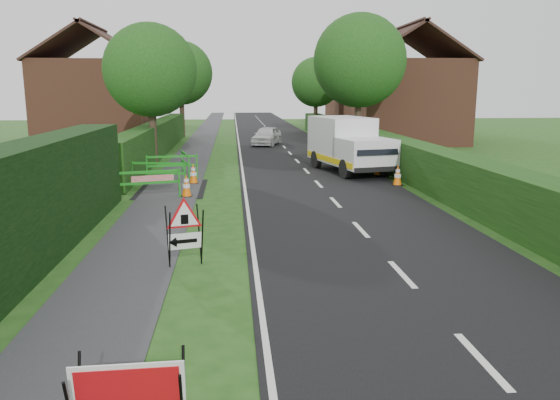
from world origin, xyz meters
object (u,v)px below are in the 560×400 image
triangle_sign (183,227)px  works_van (348,143)px  red_rect_sign (129,400)px  hatchback_car (267,136)px

triangle_sign → works_van: bearing=49.8°
works_van → triangle_sign: bearing=-128.0°
red_rect_sign → works_van: size_ratio=0.20×
works_van → hatchback_car: bearing=90.3°
red_rect_sign → works_van: 19.63m
red_rect_sign → hatchback_car: bearing=81.7°
red_rect_sign → triangle_sign: size_ratio=0.93×
red_rect_sign → hatchback_car: hatchback_car is taller
triangle_sign → hatchback_car: 25.30m
triangle_sign → hatchback_car: bearing=67.8°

